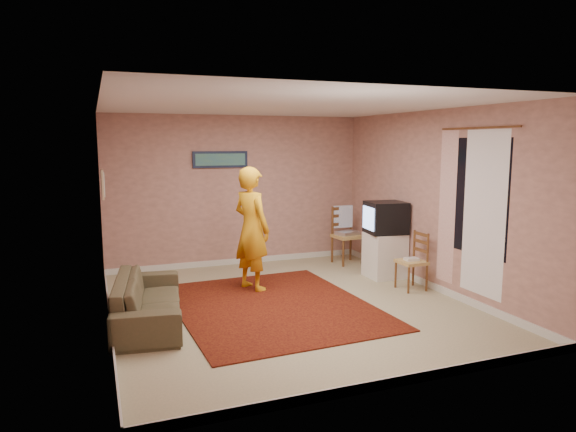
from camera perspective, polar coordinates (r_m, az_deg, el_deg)
name	(u,v)px	position (r m, az deg, el deg)	size (l,w,h in m)	color
ground	(289,305)	(6.91, 0.06, -9.85)	(5.00, 5.00, 0.00)	tan
wall_back	(237,191)	(8.99, -5.65, 2.79)	(4.50, 0.02, 2.60)	tan
wall_front	(395,243)	(4.41, 11.78, -2.98)	(4.50, 0.02, 2.60)	tan
wall_left	(104,217)	(6.19, -19.77, -0.09)	(0.02, 5.00, 2.60)	tan
wall_right	(434,201)	(7.71, 15.88, 1.62)	(0.02, 5.00, 2.60)	tan
ceiling	(289,105)	(6.58, 0.07, 12.20)	(4.50, 5.00, 0.02)	silver
baseboard_back	(239,261)	(9.18, -5.52, -5.01)	(4.50, 0.02, 0.10)	silver
baseboard_front	(390,383)	(4.81, 11.26, -17.72)	(4.50, 0.02, 0.10)	silver
baseboard_left	(110,322)	(6.48, -19.14, -11.09)	(0.02, 5.00, 0.10)	silver
baseboard_right	(430,285)	(7.94, 15.47, -7.37)	(0.02, 5.00, 0.10)	silver
window	(477,197)	(7.00, 20.29, 2.02)	(0.01, 1.10, 1.50)	black
curtain_sheer	(484,214)	(6.90, 20.94, 0.23)	(0.01, 0.75, 2.10)	white
curtain_floral	(447,207)	(7.42, 17.26, 0.93)	(0.01, 0.35, 2.10)	#F0E2CD
curtain_rod	(478,128)	(6.94, 20.37, 9.17)	(0.02, 0.02, 1.40)	brown
picture_back	(220,159)	(8.85, -7.52, 6.24)	(0.95, 0.04, 0.28)	#141C37
picture_left	(103,184)	(7.76, -19.88, 3.34)	(0.04, 0.38, 0.42)	tan
area_rug	(272,306)	(6.86, -1.74, -9.93)	(2.43, 3.04, 0.02)	black
tv_cabinet	(385,255)	(8.35, 10.70, -4.29)	(0.56, 0.51, 0.71)	white
crt_tv	(385,218)	(8.24, 10.77, -0.17)	(0.64, 0.59, 0.50)	black
chair_a	(347,229)	(9.13, 6.61, -1.46)	(0.50, 0.48, 0.55)	tan
dvd_player	(347,233)	(9.14, 6.61, -1.88)	(0.37, 0.27, 0.06)	#BABABF
blue_throw	(343,217)	(9.27, 6.09, -0.07)	(0.38, 0.05, 0.40)	#8DADE8
chair_b	(412,255)	(7.69, 13.58, -4.22)	(0.37, 0.39, 0.46)	tan
game_console	(412,259)	(7.71, 13.57, -4.68)	(0.19, 0.14, 0.04)	silver
sofa	(148,300)	(6.43, -15.27, -8.94)	(1.90, 0.74, 0.56)	#4A412D
person	(252,229)	(7.43, -4.07, -1.44)	(0.66, 0.43, 1.80)	orange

